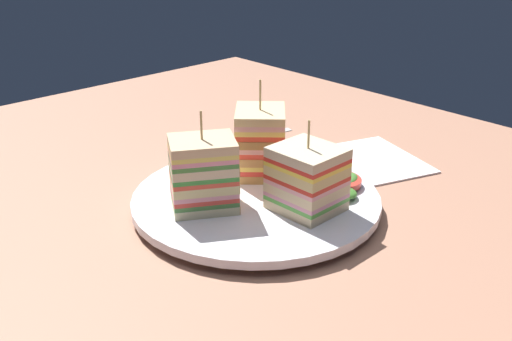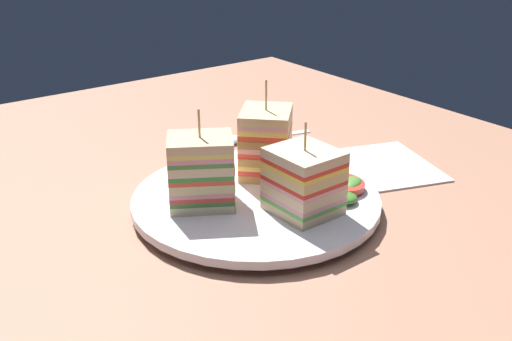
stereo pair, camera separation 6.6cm
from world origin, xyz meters
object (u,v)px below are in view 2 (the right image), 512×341
at_px(sandwich_wedge_1, 266,142).
at_px(napkin, 379,166).
at_px(plate, 256,201).
at_px(sandwich_wedge_0, 303,181).
at_px(sandwich_wedge_2, 201,172).
at_px(spoon, 241,139).

relative_size(sandwich_wedge_1, napkin, 0.83).
relative_size(plate, sandwich_wedge_0, 2.78).
bearing_deg(plate, sandwich_wedge_0, -163.71).
bearing_deg(sandwich_wedge_2, sandwich_wedge_1, 44.22).
bearing_deg(sandwich_wedge_2, sandwich_wedge_0, -13.92).
relative_size(sandwich_wedge_1, sandwich_wedge_2, 1.07).
distance_m(sandwich_wedge_1, spoon, 0.16).
bearing_deg(sandwich_wedge_0, spoon, -22.06).
height_order(sandwich_wedge_2, spoon, sandwich_wedge_2).
relative_size(sandwich_wedge_0, napkin, 0.71).
xyz_separation_m(sandwich_wedge_1, napkin, (-0.04, -0.15, -0.05)).
height_order(sandwich_wedge_2, napkin, sandwich_wedge_2).
distance_m(plate, sandwich_wedge_0, 0.07).
distance_m(plate, sandwich_wedge_2, 0.08).
relative_size(sandwich_wedge_0, sandwich_wedge_2, 0.92).
xyz_separation_m(spoon, napkin, (-0.18, -0.09, -0.00)).
bearing_deg(plate, sandwich_wedge_1, -47.38).
bearing_deg(sandwich_wedge_1, plate, -3.12).
bearing_deg(plate, sandwich_wedge_2, 74.30).
xyz_separation_m(plate, sandwich_wedge_0, (-0.06, -0.02, 0.04)).
distance_m(sandwich_wedge_0, sandwich_wedge_1, 0.10).
distance_m(plate, napkin, 0.20).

